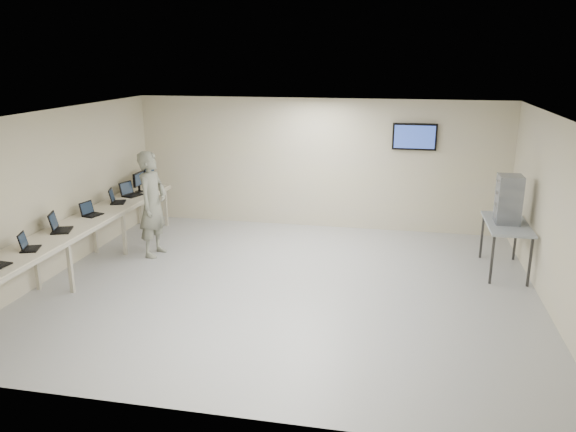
# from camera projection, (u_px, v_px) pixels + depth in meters

# --- Properties ---
(room) EXTENTS (8.01, 7.01, 2.81)m
(room) POSITION_uv_depth(u_px,v_px,m) (288.00, 203.00, 8.87)
(room) COLOR #A2A2A1
(room) RESTS_ON ground
(workbench) EXTENTS (0.76, 6.00, 0.90)m
(workbench) POSITION_uv_depth(u_px,v_px,m) (82.00, 226.00, 9.67)
(workbench) COLOR beige
(workbench) RESTS_ON ground
(laptop_1) EXTENTS (0.36, 0.38, 0.25)m
(laptop_1) POSITION_uv_depth(u_px,v_px,m) (27.00, 245.00, 8.26)
(laptop_1) COLOR black
(laptop_1) RESTS_ON workbench
(laptop_2) EXTENTS (0.44, 0.46, 0.30)m
(laptop_2) POSITION_uv_depth(u_px,v_px,m) (58.00, 226.00, 9.13)
(laptop_2) COLOR black
(laptop_2) RESTS_ON workbench
(laptop_3) EXTENTS (0.33, 0.37, 0.25)m
(laptop_3) POSITION_uv_depth(u_px,v_px,m) (90.00, 212.00, 10.02)
(laptop_3) COLOR black
(laptop_3) RESTS_ON workbench
(laptop_4) EXTENTS (0.39, 0.41, 0.27)m
(laptop_4) POSITION_uv_depth(u_px,v_px,m) (115.00, 199.00, 10.88)
(laptop_4) COLOR black
(laptop_4) RESTS_ON workbench
(laptop_5) EXTENTS (0.39, 0.43, 0.29)m
(laptop_5) POSITION_uv_depth(u_px,v_px,m) (130.00, 192.00, 11.42)
(laptop_5) COLOR black
(laptop_5) RESTS_ON workbench
(monitor_near) EXTENTS (0.19, 0.42, 0.42)m
(monitor_near) POSITION_uv_depth(u_px,v_px,m) (139.00, 180.00, 11.71)
(monitor_near) COLOR black
(monitor_near) RESTS_ON workbench
(monitor_far) EXTENTS (0.21, 0.47, 0.46)m
(monitor_far) POSITION_uv_depth(u_px,v_px,m) (149.00, 174.00, 12.17)
(monitor_far) COLOR black
(monitor_far) RESTS_ON workbench
(soldier) EXTENTS (0.54, 0.76, 1.98)m
(soldier) POSITION_uv_depth(u_px,v_px,m) (153.00, 204.00, 10.44)
(soldier) COLOR #626656
(soldier) RESTS_ON ground
(side_table) EXTENTS (0.69, 1.48, 0.89)m
(side_table) POSITION_uv_depth(u_px,v_px,m) (507.00, 227.00, 9.66)
(side_table) COLOR gray
(side_table) RESTS_ON ground
(storage_bins) EXTENTS (0.39, 0.44, 0.83)m
(storage_bins) POSITION_uv_depth(u_px,v_px,m) (509.00, 199.00, 9.53)
(storage_bins) COLOR gray
(storage_bins) RESTS_ON side_table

